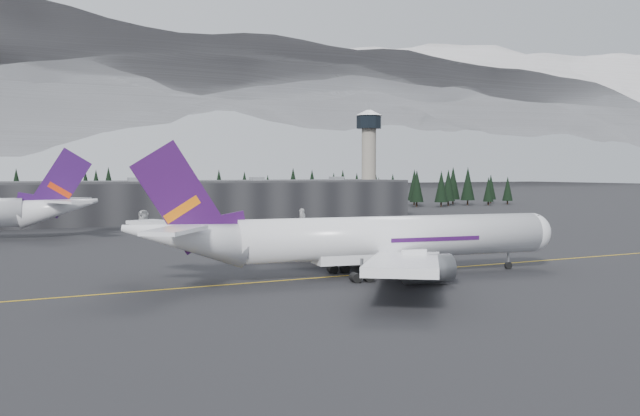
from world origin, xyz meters
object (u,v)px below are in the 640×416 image
terminal (168,201)px  control_tower (369,150)px  jet_main (358,239)px  gse_vehicle_b (303,220)px  gse_vehicle_a (143,228)px

terminal → control_tower: size_ratio=4.24×
jet_main → gse_vehicle_b: (41.01, 104.61, -4.89)m
control_tower → terminal: bearing=-177.7°
control_tower → gse_vehicle_b: bearing=-145.6°
control_tower → jet_main: control_tower is taller
control_tower → gse_vehicle_b: (-39.79, -27.29, -22.68)m
jet_main → gse_vehicle_b: size_ratio=15.82×
control_tower → gse_vehicle_b: control_tower is taller
control_tower → jet_main: bearing=-121.5°
gse_vehicle_b → control_tower: bearing=112.6°
terminal → jet_main: bearing=-92.6°
gse_vehicle_a → gse_vehicle_b: size_ratio=1.27×
control_tower → gse_vehicle_a: control_tower is taller
gse_vehicle_a → gse_vehicle_b: bearing=-10.3°
jet_main → gse_vehicle_b: jet_main is taller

